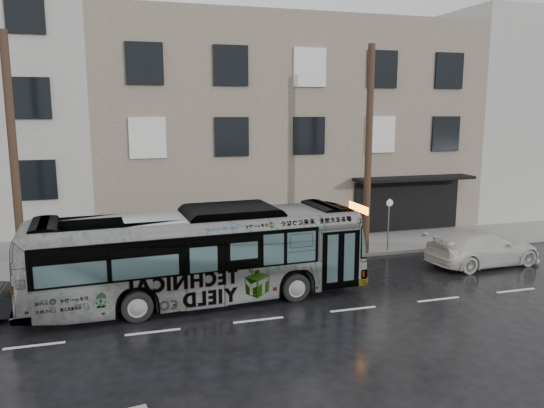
{
  "coord_description": "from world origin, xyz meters",
  "views": [
    {
      "loc": [
        -3.99,
        -17.49,
        6.4
      ],
      "look_at": [
        1.92,
        2.5,
        2.71
      ],
      "focal_mm": 35.0,
      "sensor_mm": 36.0,
      "label": 1
    }
  ],
  "objects": [
    {
      "name": "ground",
      "position": [
        0.0,
        0.0,
        0.0
      ],
      "size": [
        120.0,
        120.0,
        0.0
      ],
      "primitive_type": "plane",
      "color": "black",
      "rests_on": "ground"
    },
    {
      "name": "sidewalk",
      "position": [
        0.0,
        4.9,
        0.07
      ],
      "size": [
        90.0,
        3.6,
        0.15
      ],
      "primitive_type": "cube",
      "color": "gray",
      "rests_on": "ground"
    },
    {
      "name": "building_taupe",
      "position": [
        5.0,
        12.7,
        5.5
      ],
      "size": [
        20.0,
        12.0,
        11.0
      ],
      "primitive_type": "cube",
      "color": "gray",
      "rests_on": "ground"
    },
    {
      "name": "building_filler",
      "position": [
        24.0,
        12.7,
        6.0
      ],
      "size": [
        18.0,
        12.0,
        12.0
      ],
      "primitive_type": "cube",
      "color": "#B1ADA7",
      "rests_on": "ground"
    },
    {
      "name": "utility_pole_front",
      "position": [
        6.5,
        3.3,
        4.65
      ],
      "size": [
        0.3,
        0.3,
        9.0
      ],
      "primitive_type": "cylinder",
      "color": "#402D20",
      "rests_on": "sidewalk"
    },
    {
      "name": "utility_pole_rear",
      "position": [
        -7.5,
        3.3,
        4.65
      ],
      "size": [
        0.3,
        0.3,
        9.0
      ],
      "primitive_type": "cylinder",
      "color": "#402D20",
      "rests_on": "sidewalk"
    },
    {
      "name": "sign_post",
      "position": [
        7.6,
        3.3,
        1.35
      ],
      "size": [
        0.06,
        0.06,
        2.4
      ],
      "primitive_type": "cylinder",
      "color": "slate",
      "rests_on": "sidewalk"
    },
    {
      "name": "bus",
      "position": [
        -1.45,
        -0.27,
        1.6
      ],
      "size": [
        11.59,
        3.35,
        3.19
      ],
      "primitive_type": "imported",
      "rotation": [
        0.0,
        0.0,
        1.63
      ],
      "color": "#B2B2B2",
      "rests_on": "ground"
    },
    {
      "name": "white_sedan",
      "position": [
        10.57,
        0.61,
        0.73
      ],
      "size": [
        5.15,
        2.39,
        1.46
      ],
      "primitive_type": "imported",
      "rotation": [
        0.0,
        0.0,
        1.64
      ],
      "color": "beige",
      "rests_on": "ground"
    }
  ]
}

